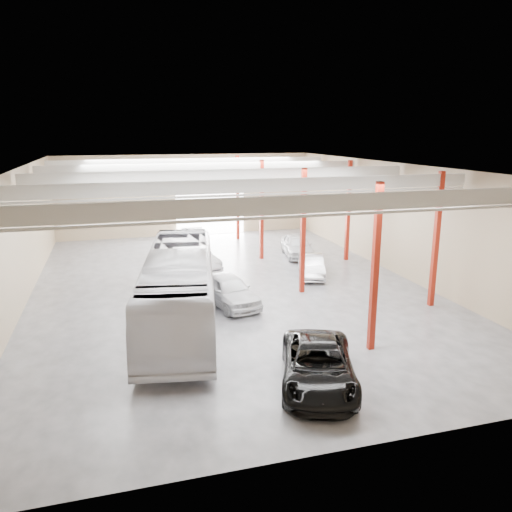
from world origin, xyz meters
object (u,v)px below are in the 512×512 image
car_row_b (196,258)px  car_row_c (193,242)px  black_sedan (318,365)px  coach_bus (179,287)px  car_row_a (229,290)px  car_right_far (297,246)px  car_right_near (311,266)px

car_row_b → car_row_c: 5.24m
black_sedan → car_row_c: size_ratio=1.13×
coach_bus → car_row_c: size_ratio=2.65×
car_row_a → car_row_c: bearing=76.2°
car_row_a → car_right_far: size_ratio=1.02×
coach_bus → car_right_far: 14.88m
car_row_c → car_row_b: bearing=-91.4°
car_right_far → car_row_c: bearing=161.2°
car_row_b → car_right_far: bearing=-8.1°
coach_bus → car_row_b: 9.83m
car_row_b → car_row_c: (0.68, 5.20, -0.04)m
black_sedan → car_row_a: (-1.14, 9.26, 0.04)m
car_row_c → car_right_far: car_right_far is taller
coach_bus → black_sedan: 8.33m
coach_bus → car_row_a: coach_bus is taller
car_right_near → car_row_a: bearing=-131.2°
car_row_c → car_right_far: size_ratio=1.05×
car_row_a → car_right_near: (6.20, 3.77, -0.13)m
car_row_b → car_row_c: bearing=63.7°
car_right_near → black_sedan: bearing=-93.7°
coach_bus → car_right_far: (10.01, 10.96, -1.02)m
car_row_a → car_row_c: 12.70m
car_row_a → car_right_far: bearing=38.2°
car_row_c → car_row_a: bearing=-84.8°
car_row_b → car_right_far: (7.70, 1.47, 0.05)m
car_row_a → car_row_b: (-0.50, 7.50, -0.07)m
black_sedan → car_right_near: bearing=88.2°
car_row_a → car_right_near: size_ratio=1.15×
coach_bus → car_row_c: (2.98, 14.70, -1.10)m
car_row_a → car_row_b: 7.52m
car_row_a → car_row_b: bearing=80.8°
black_sedan → car_row_b: black_sedan is taller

